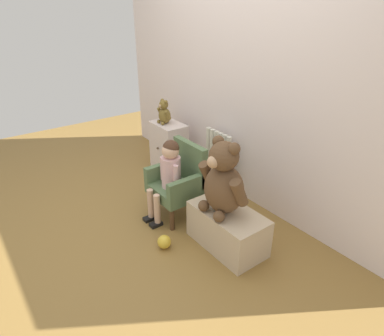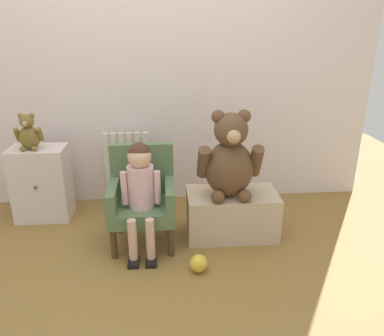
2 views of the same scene
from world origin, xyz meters
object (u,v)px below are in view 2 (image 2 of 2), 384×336
Objects in this scene: radiator at (128,170)px; child_armchair at (142,196)px; large_teddy_bear at (230,160)px; small_teddy_bear at (29,134)px; small_dresser at (42,183)px; toy_ball at (198,263)px; child_figure at (140,183)px; low_bench at (232,214)px.

child_armchair is (0.15, -0.58, 0.03)m from radiator.
small_teddy_bear is (-1.40, 0.38, 0.10)m from large_teddy_bear.
large_teddy_bear is at bearing -16.36° from small_dresser.
child_armchair is at bearing 131.43° from toy_ball.
low_bench is (0.62, 0.14, -0.32)m from child_figure.
small_teddy_bear reaches higher than low_bench.
child_armchair is 0.96m from small_teddy_bear.
small_teddy_bear is (-0.82, 0.48, 0.20)m from child_figure.
child_armchair is 0.64m from large_teddy_bear.
small_teddy_bear is at bearing -137.80° from small_dresser.
small_dresser is 1.40m from toy_ball.
low_bench is 0.43m from large_teddy_bear.
radiator reaches higher than toy_ball.
child_figure is 0.61m from large_teddy_bear.
toy_ball is (0.35, -0.39, -0.28)m from child_armchair.
child_figure is (0.15, -0.69, 0.17)m from radiator.
small_dresser is 0.96× the size of large_teddy_bear.
low_bench is at bearing 2.72° from child_armchair.
child_armchair reaches higher than toy_ball.
child_figure is at bearing -167.36° from low_bench.
large_teddy_bear is 1.46m from small_teddy_bear.
child_figure is at bearing -32.85° from small_dresser.
child_armchair is at bearing 179.53° from large_teddy_bear.
radiator is 0.60m from child_armchair.
child_armchair is at bearing -75.38° from radiator.
child_figure is at bearing -169.86° from large_teddy_bear.
small_dresser is 0.88m from child_armchair.
large_teddy_bear is at bearing 10.14° from child_figure.
toy_ball is (0.50, -0.97, -0.25)m from radiator.
low_bench is 1.06× the size of large_teddy_bear.
large_teddy_bear reaches higher than small_teddy_bear.
small_dresser is (-0.64, -0.18, -0.02)m from radiator.
small_teddy_bear reaches higher than child_figure.
large_teddy_bear reaches higher than radiator.
child_armchair is 1.06× the size of low_bench.
radiator is 1.04× the size of large_teddy_bear.
low_bench is 5.71× the size of toy_ball.
small_dresser is 1.46m from large_teddy_bear.
child_armchair is 1.13× the size of large_teddy_bear.
small_teddy_bear is at bearing 164.95° from large_teddy_bear.
small_dresser is 2.14× the size of small_teddy_bear.
low_bench is (1.41, -0.37, -0.12)m from small_dresser.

